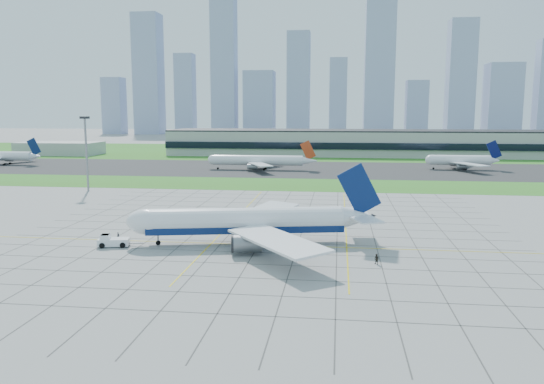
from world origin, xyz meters
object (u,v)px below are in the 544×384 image
Objects in this scene: crew_near at (118,236)px; distant_jet_0 at (3,156)px; distant_jet_2 at (461,160)px; light_mast at (86,144)px; pushback_tug at (112,241)px; crew_far at (377,259)px; distant_jet_1 at (259,160)px; airliner at (247,222)px.

distant_jet_0 is (-125.37, 147.29, 3.70)m from crew_near.
crew_near is 193.46m from distant_jet_0.
light_mast is at bearing -148.98° from distant_jet_2.
distant_jet_2 is at bearing 45.28° from pushback_tug.
distant_jet_0 is (-126.61, 153.19, 3.37)m from pushback_tug.
crew_far is (53.91, -12.21, 0.17)m from crew_near.
distant_jet_1 reaches higher than crew_far.
airliner is 1.24× the size of distant_jet_2.
crew_far is (93.16, -78.33, -15.22)m from light_mast.
distant_jet_2 is (50.35, 164.62, 3.53)m from crew_far.
light_mast is 0.52× the size of distant_jet_1.
crew_near is (-28.21, -0.09, -3.79)m from airliner.
pushback_tug is 53.05m from crew_far.
distant_jet_1 and distant_jet_2 have the same top height.
crew_near is at bearing 90.20° from pushback_tug.
crew_near is 140.01m from distant_jet_1.
distant_jet_0 is at bearing 117.91° from pushback_tug.
airliner is at bearing -116.53° from distant_jet_2.
crew_far is 239.99m from distant_jet_0.
airliner is at bearing -44.39° from light_mast.
crew_far is at bearing -74.03° from crew_near.
distant_jet_0 is at bearing -178.73° from distant_jet_2.
airliner is at bearing -168.56° from crew_far.
light_mast is 13.39× the size of crew_far.
pushback_tug is 188.91m from distant_jet_2.
distant_jet_0 is (-153.58, 147.21, -0.09)m from airliner.
distant_jet_1 is at bearing 75.15° from pushback_tug.
light_mast is 118.92m from distant_jet_0.
airliner is at bearing -61.09° from crew_near.
airliner is (67.46, -66.03, -11.61)m from light_mast.
crew_near is (39.25, -66.12, -15.40)m from light_mast.
distant_jet_0 reaches higher than crew_near.
crew_far is 0.04× the size of distant_jet_0.
crew_far is at bearing -40.06° from light_mast.
light_mast is 83.98m from pushback_tug.
light_mast reaches higher than pushback_tug.
crew_near is at bearing 168.52° from airliner.
distant_jet_2 is (143.52, 86.29, -11.70)m from light_mast.
light_mast is 0.49× the size of airliner.
pushback_tug is at bearing -149.82° from crew_far.
distant_jet_0 is at bearing 175.35° from crew_far.
distant_jet_2 is at bearing 7.66° from distant_jet_1.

